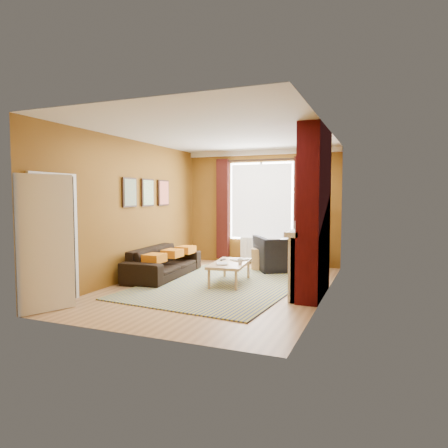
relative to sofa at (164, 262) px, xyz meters
The scene contains 12 objects.
ground 1.51m from the sofa, 16.73° to the right, with size 5.50×5.50×0.00m, color #997045.
room_walls 2.31m from the sofa, ahead, with size 3.82×5.54×2.83m.
striped_rug 1.48m from the sofa, 12.54° to the right, with size 2.97×3.90×0.02m.
sofa is the anchor object (origin of this frame).
armchair 2.68m from the sofa, 35.82° to the left, with size 1.20×1.05×0.78m, color black.
coffee_table 1.52m from the sofa, ahead, with size 0.77×1.31×0.42m.
wicker_stool 2.20m from the sofa, 42.12° to the left, with size 0.45×0.45×0.49m.
floor_lamp 3.66m from the sofa, 33.60° to the left, with size 0.25×0.25×1.46m.
book_a 1.44m from the sofa, 17.07° to the right, with size 0.19×0.26×0.02m, color #999999.
book_b 1.53m from the sofa, ahead, with size 0.24×0.33×0.02m, color #999999.
mug 1.78m from the sofa, ahead, with size 0.10×0.10×0.10m, color #999999.
tv_remote 1.30m from the sofa, ahead, with size 0.05×0.17×0.02m.
Camera 1 is at (2.79, -6.72, 1.68)m, focal length 32.00 mm.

